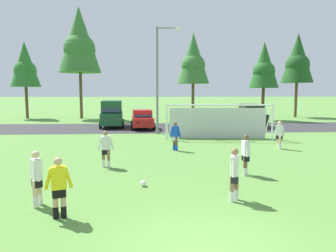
{
  "coord_description": "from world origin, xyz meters",
  "views": [
    {
      "loc": [
        -1.18,
        -6.24,
        3.34
      ],
      "look_at": [
        -0.16,
        10.0,
        1.58
      ],
      "focal_mm": 33.78,
      "sensor_mm": 36.0,
      "label": 1
    }
  ],
  "objects_px": {
    "soccer_goal": "(218,121)",
    "parked_car_slot_left": "(142,119)",
    "player_winger_right": "(175,136)",
    "street_lamp": "(159,79)",
    "parked_car_slot_center": "(210,118)",
    "player_midfield_center": "(37,178)",
    "soccer_ball": "(143,183)",
    "parked_car_slot_center_left": "(184,118)",
    "player_defender_far": "(279,135)",
    "referee": "(59,188)",
    "player_winger_left": "(246,155)",
    "parked_car_slot_center_right": "(251,115)",
    "parked_car_slot_far_left": "(112,113)",
    "player_striker_near": "(106,149)",
    "player_trailing_back": "(234,174)"
  },
  "relations": [
    {
      "from": "parked_car_slot_center",
      "to": "parked_car_slot_center_left",
      "type": "bearing_deg",
      "value": 154.97
    },
    {
      "from": "parked_car_slot_far_left",
      "to": "player_trailing_back",
      "type": "bearing_deg",
      "value": -73.93
    },
    {
      "from": "soccer_ball",
      "to": "parked_car_slot_center_left",
      "type": "bearing_deg",
      "value": 79.38
    },
    {
      "from": "player_winger_left",
      "to": "parked_car_slot_center_right",
      "type": "bearing_deg",
      "value": 71.05
    },
    {
      "from": "referee",
      "to": "player_midfield_center",
      "type": "xyz_separation_m",
      "value": [
        -0.9,
        0.98,
        0.0
      ]
    },
    {
      "from": "player_defender_far",
      "to": "referee",
      "type": "bearing_deg",
      "value": -136.0
    },
    {
      "from": "parked_car_slot_center_left",
      "to": "parked_car_slot_center",
      "type": "xyz_separation_m",
      "value": [
        2.37,
        -1.11,
        0.0
      ]
    },
    {
      "from": "soccer_goal",
      "to": "parked_car_slot_left",
      "type": "xyz_separation_m",
      "value": [
        -5.53,
        6.41,
        -0.42
      ]
    },
    {
      "from": "player_defender_far",
      "to": "parked_car_slot_center_right",
      "type": "distance_m",
      "value": 12.03
    },
    {
      "from": "parked_car_slot_center",
      "to": "parked_car_slot_far_left",
      "type": "bearing_deg",
      "value": 172.75
    },
    {
      "from": "soccer_ball",
      "to": "parked_car_slot_center_left",
      "type": "height_order",
      "value": "parked_car_slot_center_left"
    },
    {
      "from": "parked_car_slot_center_right",
      "to": "street_lamp",
      "type": "height_order",
      "value": "street_lamp"
    },
    {
      "from": "player_midfield_center",
      "to": "player_winger_left",
      "type": "distance_m",
      "value": 7.77
    },
    {
      "from": "soccer_goal",
      "to": "player_midfield_center",
      "type": "height_order",
      "value": "soccer_goal"
    },
    {
      "from": "soccer_ball",
      "to": "player_winger_right",
      "type": "bearing_deg",
      "value": 75.86
    },
    {
      "from": "player_striker_near",
      "to": "parked_car_slot_center_left",
      "type": "xyz_separation_m",
      "value": [
        5.35,
        16.4,
        0.05
      ]
    },
    {
      "from": "soccer_goal",
      "to": "parked_car_slot_center",
      "type": "bearing_deg",
      "value": 83.11
    },
    {
      "from": "player_striker_near",
      "to": "player_trailing_back",
      "type": "height_order",
      "value": "same"
    },
    {
      "from": "parked_car_slot_left",
      "to": "parked_car_slot_center",
      "type": "xyz_separation_m",
      "value": [
        6.37,
        0.54,
        0.0
      ]
    },
    {
      "from": "player_midfield_center",
      "to": "parked_car_slot_center",
      "type": "height_order",
      "value": "parked_car_slot_center"
    },
    {
      "from": "player_midfield_center",
      "to": "player_trailing_back",
      "type": "height_order",
      "value": "same"
    },
    {
      "from": "player_defender_far",
      "to": "street_lamp",
      "type": "relative_size",
      "value": 0.2
    },
    {
      "from": "player_striker_near",
      "to": "parked_car_slot_center",
      "type": "distance_m",
      "value": 17.13
    },
    {
      "from": "player_striker_near",
      "to": "player_midfield_center",
      "type": "distance_m",
      "value": 4.93
    },
    {
      "from": "parked_car_slot_left",
      "to": "parked_car_slot_far_left",
      "type": "bearing_deg",
      "value": 149.43
    },
    {
      "from": "soccer_ball",
      "to": "parked_car_slot_left",
      "type": "height_order",
      "value": "parked_car_slot_left"
    },
    {
      "from": "parked_car_slot_far_left",
      "to": "parked_car_slot_center_left",
      "type": "height_order",
      "value": "parked_car_slot_far_left"
    },
    {
      "from": "parked_car_slot_center_left",
      "to": "player_midfield_center",
      "type": "bearing_deg",
      "value": -107.63
    },
    {
      "from": "player_trailing_back",
      "to": "parked_car_slot_far_left",
      "type": "xyz_separation_m",
      "value": [
        -6.09,
        21.12,
        0.52
      ]
    },
    {
      "from": "street_lamp",
      "to": "parked_car_slot_center",
      "type": "bearing_deg",
      "value": 39.12
    },
    {
      "from": "parked_car_slot_center_left",
      "to": "player_winger_right",
      "type": "bearing_deg",
      "value": -98.68
    },
    {
      "from": "player_midfield_center",
      "to": "parked_car_slot_left",
      "type": "xyz_separation_m",
      "value": [
        2.71,
        19.49,
        0.05
      ]
    },
    {
      "from": "player_trailing_back",
      "to": "parked_car_slot_center_right",
      "type": "bearing_deg",
      "value": 70.4
    },
    {
      "from": "soccer_ball",
      "to": "player_winger_left",
      "type": "xyz_separation_m",
      "value": [
        4.08,
        1.29,
        0.71
      ]
    },
    {
      "from": "referee",
      "to": "player_defender_far",
      "type": "height_order",
      "value": "same"
    },
    {
      "from": "soccer_goal",
      "to": "player_trailing_back",
      "type": "height_order",
      "value": "soccer_goal"
    },
    {
      "from": "player_winger_left",
      "to": "referee",
      "type": "bearing_deg",
      "value": -147.36
    },
    {
      "from": "parked_car_slot_far_left",
      "to": "parked_car_slot_center_right",
      "type": "height_order",
      "value": "parked_car_slot_far_left"
    },
    {
      "from": "player_winger_right",
      "to": "player_trailing_back",
      "type": "distance_m",
      "value": 8.53
    },
    {
      "from": "player_defender_far",
      "to": "parked_car_slot_center",
      "type": "distance_m",
      "value": 11.46
    },
    {
      "from": "player_winger_left",
      "to": "player_midfield_center",
      "type": "bearing_deg",
      "value": -157.05
    },
    {
      "from": "player_trailing_back",
      "to": "street_lamp",
      "type": "relative_size",
      "value": 0.2
    },
    {
      "from": "player_midfield_center",
      "to": "street_lamp",
      "type": "xyz_separation_m",
      "value": [
        4.15,
        16.01,
        3.52
      ]
    },
    {
      "from": "player_midfield_center",
      "to": "parked_car_slot_left",
      "type": "height_order",
      "value": "parked_car_slot_left"
    },
    {
      "from": "player_winger_right",
      "to": "parked_car_slot_left",
      "type": "relative_size",
      "value": 0.38
    },
    {
      "from": "parked_car_slot_center",
      "to": "parked_car_slot_center_right",
      "type": "height_order",
      "value": "parked_car_slot_center_right"
    },
    {
      "from": "parked_car_slot_center",
      "to": "soccer_ball",
      "type": "bearing_deg",
      "value": -108.18
    },
    {
      "from": "parked_car_slot_far_left",
      "to": "parked_car_slot_left",
      "type": "relative_size",
      "value": 1.14
    },
    {
      "from": "player_winger_left",
      "to": "player_defender_far",
      "type": "bearing_deg",
      "value": 56.33
    },
    {
      "from": "soccer_ball",
      "to": "parked_car_slot_far_left",
      "type": "bearing_deg",
      "value": 99.55
    }
  ]
}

